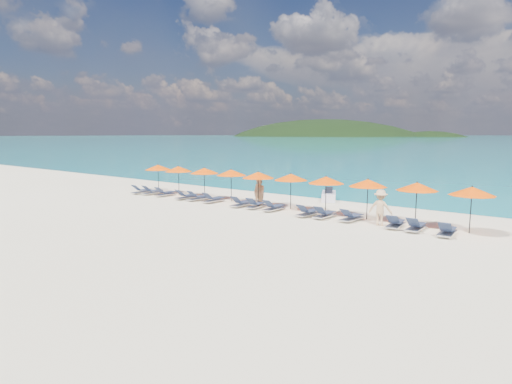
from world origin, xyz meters
The scene contains 32 objects.
ground centered at (0.00, 0.00, 0.00)m, with size 1400.00×1400.00×0.00m, color beige.
headland_main centered at (-300.00, 540.00, -38.00)m, with size 374.00×242.00×126.50m.
headland_small centered at (-150.00, 560.00, -35.00)m, with size 162.00×126.00×85.50m.
jetski centered at (1.42, 9.51, 0.37)m, with size 1.97×2.64×0.89m.
beachgoer_a centered at (-1.68, 5.38, 0.85)m, with size 0.62×0.41×1.69m, color tan.
beachgoer_b centered at (-1.28, 5.01, 0.87)m, with size 0.85×0.49×1.74m, color tan.
beachgoer_c centered at (7.45, 3.83, 0.93)m, with size 1.20×0.56×1.86m, color tan.
umbrella_0 centered at (-11.44, 4.91, 2.02)m, with size 2.10×2.10×2.28m.
umbrella_1 centered at (-8.93, 4.82, 2.02)m, with size 2.10×2.10×2.28m.
umbrella_2 centered at (-6.28, 4.94, 2.02)m, with size 2.10×2.10×2.28m.
umbrella_3 centered at (-3.78, 5.04, 2.02)m, with size 2.10×2.10×2.28m.
umbrella_4 centered at (-1.21, 4.78, 2.02)m, with size 2.10×2.10×2.28m.
umbrella_5 centered at (1.18, 5.00, 2.02)m, with size 2.10×2.10×2.28m.
umbrella_6 centered at (3.73, 4.84, 2.02)m, with size 2.10×2.10×2.28m.
umbrella_7 centered at (6.26, 4.93, 2.02)m, with size 2.10×2.10×2.28m.
umbrella_8 centered at (8.88, 4.98, 2.02)m, with size 2.10×2.10×2.28m.
umbrella_9 centered at (11.47, 4.81, 2.02)m, with size 2.10×2.10×2.28m.
lounger_0 centered at (-11.84, 3.56, 0.24)m, with size 0.62×1.70×0.66m.
lounger_1 centered at (-10.80, 3.77, 0.24)m, with size 0.66×1.71×0.66m.
lounger_2 centered at (-9.33, 3.78, 0.24)m, with size 0.65×1.71×0.66m.
lounger_3 centered at (-6.94, 3.70, 0.24)m, with size 0.74×1.74×0.66m.
lounger_4 centered at (-5.81, 3.81, 0.24)m, with size 0.78×1.75×0.66m.
lounger_5 centered at (-4.38, 3.85, 0.24)m, with size 0.69×1.72×0.66m.
lounger_6 centered at (-1.80, 3.75, 0.24)m, with size 0.66×1.71×0.66m.
lounger_7 centered at (-0.65, 3.85, 0.24)m, with size 0.73×1.74×0.66m.
lounger_8 centered at (0.74, 3.81, 0.24)m, with size 0.67×1.72×0.66m.
lounger_9 centered at (3.26, 3.63, 0.24)m, with size 0.72×1.74×0.66m.
lounger_10 centered at (4.28, 3.76, 0.24)m, with size 0.66×1.72×0.66m.
lounger_11 centered at (5.84, 3.89, 0.24)m, with size 0.78×1.75×0.66m.
lounger_12 centered at (8.29, 3.76, 0.24)m, with size 0.77×1.75×0.66m.
lounger_13 centered at (9.32, 3.70, 0.24)m, with size 0.65×1.71×0.66m.
lounger_14 centered at (10.78, 3.55, 0.24)m, with size 0.72×1.74×0.66m.
Camera 1 is at (15.71, -17.09, 4.71)m, focal length 30.00 mm.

